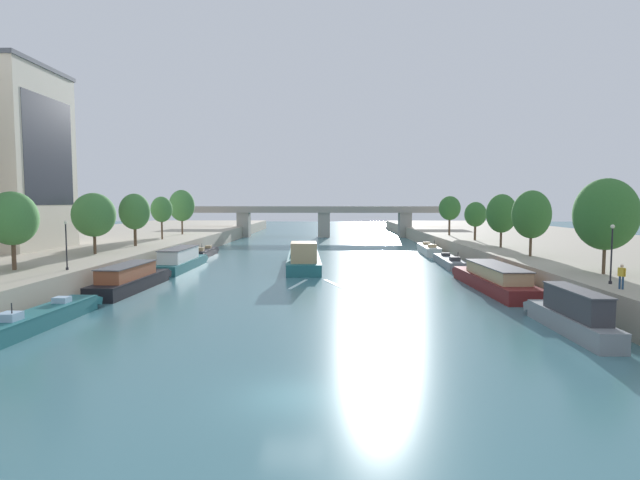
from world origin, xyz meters
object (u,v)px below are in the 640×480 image
object	(u,v)px
moored_boat_right_upstream	(494,279)
tree_left_by_lamp	(12,219)
moored_boat_left_lone	(130,279)
lamppost_left_bank	(66,243)
bridge_far	(324,217)
moored_boat_left_second	(181,260)
tree_right_past_mid	(502,213)
lamppost_right_bank	(612,251)
moored_boat_left_gap_after	(205,252)
tree_left_end_of_row	(94,215)
tree_left_second	(135,212)
tree_right_nearest	(450,208)
tree_right_far	(475,214)
barge_midriver	(304,258)
person_on_quay	(622,275)
moored_boat_right_far	(428,249)
tree_left_past_mid	(162,209)
moored_boat_right_midway	(449,261)
tree_left_far	(182,206)
moored_boat_right_lone	(572,314)
moored_boat_left_upstream	(44,317)
tree_right_second	(606,214)
tree_right_by_lamp	(531,214)

from	to	relation	value
moored_boat_right_upstream	tree_left_by_lamp	distance (m)	42.39
moored_boat_left_lone	lamppost_left_bank	xyz separation A→B (m)	(-3.51, -4.41, 3.72)
bridge_far	moored_boat_left_second	bearing A→B (deg)	-105.95
tree_right_past_mid	bridge_far	distance (m)	60.47
lamppost_right_bank	moored_boat_left_gap_after	bearing A→B (deg)	133.51
tree_right_past_mid	tree_left_end_of_row	bearing A→B (deg)	-169.43
bridge_far	tree_left_by_lamp	bearing A→B (deg)	-107.66
tree_left_second	tree_right_nearest	bearing A→B (deg)	26.13
moored_boat_left_second	tree_right_far	distance (m)	43.10
barge_midriver	tree_left_end_of_row	bearing A→B (deg)	-158.05
tree_right_far	person_on_quay	bearing A→B (deg)	-93.75
moored_boat_left_lone	tree_right_past_mid	distance (m)	44.04
moored_boat_left_lone	tree_right_past_mid	world-z (taller)	tree_right_past_mid
moored_boat_right_far	tree_left_end_of_row	size ratio (longest dim) A/B	1.83
tree_left_past_mid	person_on_quay	xyz separation A→B (m)	(44.92, -43.87, -3.66)
moored_boat_right_midway	tree_left_end_of_row	world-z (taller)	tree_left_end_of_row
moored_boat_left_second	tree_left_far	world-z (taller)	tree_left_far
moored_boat_right_lone	tree_right_far	world-z (taller)	tree_right_far
moored_boat_left_gap_after	person_on_quay	world-z (taller)	person_on_quay
moored_boat_left_upstream	moored_boat_left_gap_after	world-z (taller)	moored_boat_left_upstream
tree_right_second	person_on_quay	xyz separation A→B (m)	(-2.60, -6.96, -3.78)
moored_boat_left_lone	tree_right_by_lamp	bearing A→B (deg)	10.36
tree_right_nearest	person_on_quay	xyz separation A→B (m)	(-1.70, -54.55, -3.75)
moored_boat_left_lone	moored_boat_right_far	size ratio (longest dim) A/B	1.10
moored_boat_left_second	tree_right_far	xyz separation A→B (m)	(40.05, 15.04, 5.26)
tree_right_nearest	moored_boat_right_midway	bearing A→B (deg)	-103.17
moored_boat_right_lone	tree_right_past_mid	distance (m)	33.31
moored_boat_right_lone	tree_right_by_lamp	distance (m)	23.34
moored_boat_right_upstream	moored_boat_left_gap_after	bearing A→B (deg)	139.99
moored_boat_right_lone	tree_left_end_of_row	bearing A→B (deg)	150.30
barge_midriver	lamppost_left_bank	world-z (taller)	lamppost_left_bank
moored_boat_right_lone	tree_left_end_of_row	world-z (taller)	tree_left_end_of_row
moored_boat_right_lone	tree_right_second	size ratio (longest dim) A/B	1.40
tree_left_past_mid	bridge_far	distance (m)	49.13
moored_boat_left_upstream	tree_right_past_mid	world-z (taller)	tree_right_past_mid
moored_boat_right_far	tree_left_past_mid	distance (m)	42.22
moored_boat_right_far	moored_boat_left_gap_after	bearing A→B (deg)	-172.61
tree_left_second	bridge_far	bearing A→B (deg)	66.32
tree_right_second	tree_right_nearest	xyz separation A→B (m)	(-0.90, 47.59, -0.02)
tree_left_past_mid	tree_right_second	xyz separation A→B (m)	(47.53, -36.92, 0.11)
tree_right_by_lamp	bridge_far	world-z (taller)	tree_right_by_lamp
tree_left_second	tree_right_past_mid	size ratio (longest dim) A/B	1.01
moored_boat_right_lone	moored_boat_right_midway	size ratio (longest dim) A/B	0.82
tree_left_past_mid	lamppost_right_bank	xyz separation A→B (m)	(45.40, -41.75, -2.32)
person_on_quay	moored_boat_right_upstream	bearing A→B (deg)	104.98
barge_midriver	tree_left_far	size ratio (longest dim) A/B	2.82
moored_boat_right_lone	tree_right_nearest	distance (m)	56.80
moored_boat_right_far	tree_left_end_of_row	bearing A→B (deg)	-148.64
tree_left_end_of_row	lamppost_right_bank	world-z (taller)	tree_left_end_of_row
moored_boat_left_second	moored_boat_right_lone	distance (m)	44.53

